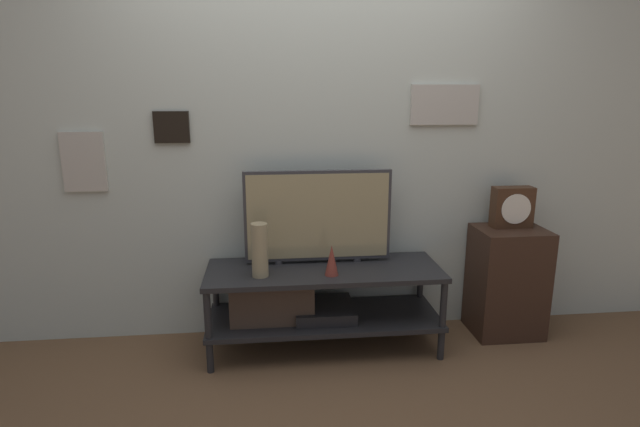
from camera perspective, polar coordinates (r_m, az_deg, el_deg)
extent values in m
plane|color=brown|center=(2.97, 1.11, -17.61)|extent=(12.00, 12.00, 0.00)
cube|color=beige|center=(3.12, -0.14, 10.22)|extent=(6.40, 0.06, 2.70)
cube|color=black|center=(3.12, -16.60, 9.44)|extent=(0.21, 0.02, 0.19)
cube|color=#BCB299|center=(3.11, -16.62, 9.43)|extent=(0.17, 0.01, 0.15)
cube|color=#B7B2A8|center=(3.25, 14.06, 11.96)|extent=(0.43, 0.02, 0.24)
cube|color=#BCB299|center=(3.25, 14.10, 11.95)|extent=(0.39, 0.01, 0.21)
cube|color=#B7B2A8|center=(3.27, -25.38, 5.35)|extent=(0.25, 0.02, 0.35)
cube|color=slate|center=(3.26, -25.42, 5.33)|extent=(0.21, 0.01, 0.32)
cube|color=#232326|center=(3.01, 0.46, -6.55)|extent=(1.40, 0.50, 0.03)
cube|color=#232326|center=(3.13, 0.45, -11.78)|extent=(1.40, 0.50, 0.03)
cylinder|color=#232326|center=(2.91, -12.63, -12.88)|extent=(0.04, 0.04, 0.51)
cylinder|color=#232326|center=(3.05, 13.84, -11.61)|extent=(0.04, 0.04, 0.51)
cylinder|color=#232326|center=(3.30, -11.79, -9.46)|extent=(0.04, 0.04, 0.51)
cylinder|color=#232326|center=(3.43, 11.35, -8.53)|extent=(0.04, 0.04, 0.51)
cube|color=black|center=(3.10, 0.46, -10.95)|extent=(0.36, 0.35, 0.07)
cube|color=#47382D|center=(3.06, -5.51, -9.80)|extent=(0.49, 0.28, 0.23)
cylinder|color=#333338|center=(3.09, -4.78, -5.55)|extent=(0.05, 0.05, 0.02)
cylinder|color=#333338|center=(3.13, 4.24, -5.25)|extent=(0.05, 0.05, 0.02)
cube|color=#333338|center=(3.02, -0.24, -0.26)|extent=(0.89, 0.04, 0.55)
cube|color=#998C66|center=(3.00, -0.21, -0.34)|extent=(0.85, 0.01, 0.52)
cylinder|color=tan|center=(2.85, -6.90, -4.18)|extent=(0.09, 0.09, 0.31)
cone|color=brown|center=(2.87, 1.34, -5.35)|extent=(0.08, 0.08, 0.18)
cube|color=#382319|center=(3.47, 20.56, -7.27)|extent=(0.43, 0.35, 0.70)
cube|color=#422819|center=(3.38, 21.10, 0.69)|extent=(0.25, 0.10, 0.26)
cylinder|color=white|center=(3.33, 21.52, 0.48)|extent=(0.19, 0.01, 0.19)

